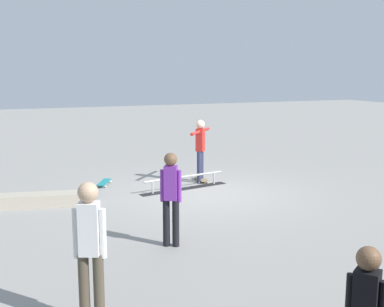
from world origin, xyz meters
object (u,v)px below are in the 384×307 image
(bystander_purple_shirt, at_px, (171,194))
(loose_skateboard_teal, at_px, (104,182))
(skater_main, at_px, (200,146))
(skateboard_main, at_px, (201,178))
(skate_ledge, at_px, (37,200))
(grind_rail, at_px, (184,183))
(bystander_white_shirt, at_px, (90,246))

(bystander_purple_shirt, bearing_deg, loose_skateboard_teal, -58.59)
(skater_main, distance_m, skateboard_main, 0.92)
(skateboard_main, bearing_deg, loose_skateboard_teal, -94.52)
(skate_ledge, xyz_separation_m, loose_skateboard_teal, (-1.82, -1.41, -0.06))
(skate_ledge, relative_size, skater_main, 1.47)
(grind_rail, relative_size, skateboard_main, 3.02)
(skate_ledge, relative_size, skateboard_main, 3.04)
(grind_rail, distance_m, bystander_white_shirt, 6.79)
(skate_ledge, distance_m, loose_skateboard_teal, 2.30)
(grind_rail, distance_m, loose_skateboard_teal, 2.18)
(skater_main, xyz_separation_m, skateboard_main, (-0.07, -0.11, -0.91))
(skateboard_main, height_order, bystander_purple_shirt, bystander_purple_shirt)
(grind_rail, distance_m, skate_ledge, 3.63)
(skater_main, bearing_deg, skateboard_main, 11.35)
(grind_rail, height_order, bystander_white_shirt, bystander_white_shirt)
(bystander_purple_shirt, bearing_deg, skate_ledge, -30.98)
(skateboard_main, distance_m, bystander_purple_shirt, 5.06)
(skateboard_main, relative_size, bystander_white_shirt, 0.47)
(grind_rail, xyz_separation_m, skateboard_main, (-0.75, -0.66, -0.08))
(grind_rail, xyz_separation_m, loose_skateboard_teal, (1.81, -1.22, -0.08))
(skater_main, height_order, loose_skateboard_teal, skater_main)
(grind_rail, bearing_deg, bystander_purple_shirt, 54.40)
(skate_ledge, relative_size, bystander_white_shirt, 1.43)
(skater_main, distance_m, bystander_white_shirt, 7.57)
(grind_rail, xyz_separation_m, skate_ledge, (3.62, 0.19, -0.01))
(skate_ledge, xyz_separation_m, skater_main, (-4.30, -0.74, 0.85))
(skateboard_main, bearing_deg, bystander_purple_shirt, -21.81)
(skate_ledge, bearing_deg, skater_main, -170.21)
(grind_rail, relative_size, bystander_purple_shirt, 1.52)
(skate_ledge, distance_m, bystander_white_shirt, 5.65)
(skate_ledge, xyz_separation_m, bystander_purple_shirt, (-1.91, 3.49, 0.78))
(grind_rail, bearing_deg, bystander_white_shirt, 48.30)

